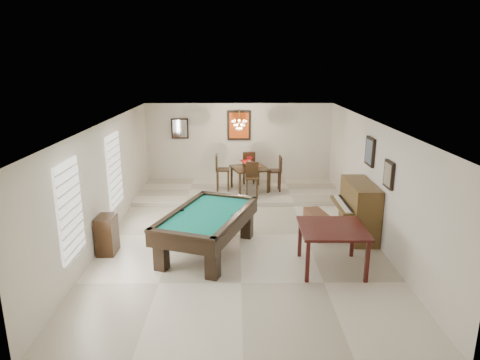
{
  "coord_description": "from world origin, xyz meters",
  "views": [
    {
      "loc": [
        -0.08,
        -9.21,
        3.87
      ],
      "look_at": [
        0.0,
        0.6,
        1.15
      ],
      "focal_mm": 32.0,
      "sensor_mm": 36.0,
      "label": 1
    }
  ],
  "objects_px": {
    "flower_vase": "(250,160)",
    "dining_chair_west": "(223,172)",
    "upright_piano": "(353,210)",
    "chandelier": "(239,121)",
    "apothecary_chest": "(107,235)",
    "dining_chair_east": "(274,174)",
    "square_table": "(331,248)",
    "piano_bench": "(318,224)",
    "pool_table": "(208,233)",
    "dining_chair_north": "(249,167)",
    "dining_chair_south": "(252,180)",
    "dining_table": "(249,177)"
  },
  "relations": [
    {
      "from": "flower_vase",
      "to": "dining_chair_west",
      "type": "relative_size",
      "value": 0.2
    },
    {
      "from": "dining_table",
      "to": "dining_chair_north",
      "type": "relative_size",
      "value": 0.96
    },
    {
      "from": "dining_chair_south",
      "to": "square_table",
      "type": "bearing_deg",
      "value": -70.42
    },
    {
      "from": "upright_piano",
      "to": "piano_bench",
      "type": "height_order",
      "value": "upright_piano"
    },
    {
      "from": "upright_piano",
      "to": "apothecary_chest",
      "type": "relative_size",
      "value": 1.88
    },
    {
      "from": "dining_chair_south",
      "to": "pool_table",
      "type": "bearing_deg",
      "value": -106.09
    },
    {
      "from": "dining_chair_north",
      "to": "piano_bench",
      "type": "bearing_deg",
      "value": 109.63
    },
    {
      "from": "apothecary_chest",
      "to": "dining_chair_east",
      "type": "distance_m",
      "value": 5.59
    },
    {
      "from": "flower_vase",
      "to": "dining_chair_west",
      "type": "xyz_separation_m",
      "value": [
        -0.8,
        0.02,
        -0.39
      ]
    },
    {
      "from": "piano_bench",
      "to": "dining_chair_north",
      "type": "distance_m",
      "value": 4.27
    },
    {
      "from": "apothecary_chest",
      "to": "chandelier",
      "type": "bearing_deg",
      "value": 56.1
    },
    {
      "from": "upright_piano",
      "to": "dining_chair_south",
      "type": "distance_m",
      "value": 3.35
    },
    {
      "from": "square_table",
      "to": "apothecary_chest",
      "type": "height_order",
      "value": "square_table"
    },
    {
      "from": "square_table",
      "to": "apothecary_chest",
      "type": "xyz_separation_m",
      "value": [
        -4.52,
        0.75,
        -0.02
      ]
    },
    {
      "from": "dining_chair_west",
      "to": "dining_chair_east",
      "type": "xyz_separation_m",
      "value": [
        1.54,
        -0.07,
        -0.02
      ]
    },
    {
      "from": "flower_vase",
      "to": "dining_chair_west",
      "type": "height_order",
      "value": "dining_chair_west"
    },
    {
      "from": "dining_chair_east",
      "to": "chandelier",
      "type": "bearing_deg",
      "value": -95.92
    },
    {
      "from": "chandelier",
      "to": "dining_chair_west",
      "type": "bearing_deg",
      "value": 179.92
    },
    {
      "from": "pool_table",
      "to": "dining_table",
      "type": "bearing_deg",
      "value": 95.87
    },
    {
      "from": "flower_vase",
      "to": "dining_chair_north",
      "type": "bearing_deg",
      "value": 90.09
    },
    {
      "from": "piano_bench",
      "to": "pool_table",
      "type": "bearing_deg",
      "value": -159.84
    },
    {
      "from": "dining_chair_south",
      "to": "dining_chair_north",
      "type": "distance_m",
      "value": 1.52
    },
    {
      "from": "piano_bench",
      "to": "apothecary_chest",
      "type": "relative_size",
      "value": 1.18
    },
    {
      "from": "chandelier",
      "to": "dining_chair_east",
      "type": "bearing_deg",
      "value": -3.72
    },
    {
      "from": "upright_piano",
      "to": "apothecary_chest",
      "type": "xyz_separation_m",
      "value": [
        -5.34,
        -0.86,
        -0.23
      ]
    },
    {
      "from": "piano_bench",
      "to": "chandelier",
      "type": "relative_size",
      "value": 1.58
    },
    {
      "from": "pool_table",
      "to": "chandelier",
      "type": "bearing_deg",
      "value": 100.04
    },
    {
      "from": "piano_bench",
      "to": "apothecary_chest",
      "type": "height_order",
      "value": "apothecary_chest"
    },
    {
      "from": "upright_piano",
      "to": "chandelier",
      "type": "bearing_deg",
      "value": 127.99
    },
    {
      "from": "dining_chair_south",
      "to": "dining_chair_north",
      "type": "relative_size",
      "value": 0.96
    },
    {
      "from": "dining_chair_north",
      "to": "flower_vase",
      "type": "bearing_deg",
      "value": 89.24
    },
    {
      "from": "piano_bench",
      "to": "flower_vase",
      "type": "distance_m",
      "value": 3.61
    },
    {
      "from": "dining_chair_south",
      "to": "dining_chair_north",
      "type": "xyz_separation_m",
      "value": [
        -0.05,
        1.52,
        0.02
      ]
    },
    {
      "from": "flower_vase",
      "to": "dining_chair_south",
      "type": "relative_size",
      "value": 0.22
    },
    {
      "from": "dining_chair_north",
      "to": "dining_chair_east",
      "type": "xyz_separation_m",
      "value": [
        0.74,
        -0.84,
        0.0
      ]
    },
    {
      "from": "upright_piano",
      "to": "dining_chair_south",
      "type": "xyz_separation_m",
      "value": [
        -2.2,
        2.53,
        -0.01
      ]
    },
    {
      "from": "pool_table",
      "to": "dining_chair_south",
      "type": "relative_size",
      "value": 2.56
    },
    {
      "from": "pool_table",
      "to": "piano_bench",
      "type": "distance_m",
      "value": 2.65
    },
    {
      "from": "upright_piano",
      "to": "chandelier",
      "type": "relative_size",
      "value": 2.53
    },
    {
      "from": "dining_chair_east",
      "to": "chandelier",
      "type": "xyz_separation_m",
      "value": [
        -1.05,
        0.07,
        1.55
      ]
    },
    {
      "from": "square_table",
      "to": "upright_piano",
      "type": "xyz_separation_m",
      "value": [
        0.82,
        1.61,
        0.21
      ]
    },
    {
      "from": "upright_piano",
      "to": "dining_chair_south",
      "type": "height_order",
      "value": "upright_piano"
    },
    {
      "from": "dining_chair_north",
      "to": "chandelier",
      "type": "bearing_deg",
      "value": 67.59
    },
    {
      "from": "pool_table",
      "to": "piano_bench",
      "type": "height_order",
      "value": "pool_table"
    },
    {
      "from": "dining_table",
      "to": "dining_chair_south",
      "type": "xyz_separation_m",
      "value": [
        0.05,
        -0.73,
        0.09
      ]
    },
    {
      "from": "dining_chair_north",
      "to": "dining_chair_south",
      "type": "bearing_deg",
      "value": 91.0
    },
    {
      "from": "apothecary_chest",
      "to": "flower_vase",
      "type": "height_order",
      "value": "flower_vase"
    },
    {
      "from": "dining_table",
      "to": "dining_chair_west",
      "type": "relative_size",
      "value": 0.91
    },
    {
      "from": "dining_chair_south",
      "to": "chandelier",
      "type": "relative_size",
      "value": 1.67
    },
    {
      "from": "square_table",
      "to": "flower_vase",
      "type": "distance_m",
      "value": 5.11
    }
  ]
}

